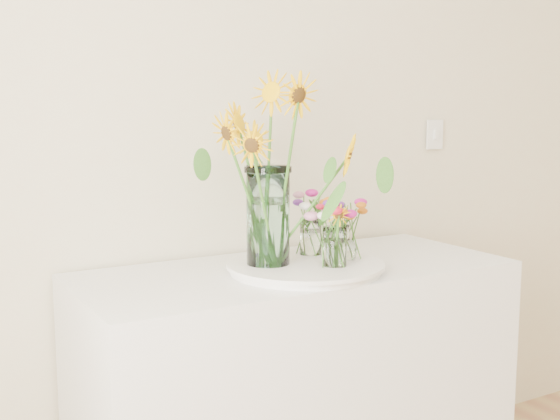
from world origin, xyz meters
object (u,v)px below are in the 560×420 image
object	(u,v)px
tray	(305,268)
small_vase_a	(335,247)
counter	(296,400)
small_vase_b	(345,242)
small_vase_c	(311,237)
mason_jar	(268,216)

from	to	relation	value
tray	small_vase_a	size ratio (longest dim) A/B	3.74
counter	small_vase_a	world-z (taller)	small_vase_a
small_vase_b	small_vase_c	bearing A→B (deg)	116.88
tray	counter	bearing A→B (deg)	81.60
counter	tray	distance (m)	0.47
counter	small_vase_c	world-z (taller)	small_vase_c
counter	small_vase_b	xyz separation A→B (m)	(0.13, -0.08, 0.53)
small_vase_a	small_vase_b	size ratio (longest dim) A/B	1.09
counter	small_vase_c	distance (m)	0.54
mason_jar	small_vase_c	size ratio (longest dim) A/B	2.49
small_vase_a	tray	bearing A→B (deg)	123.04
small_vase_c	small_vase_a	bearing A→B (deg)	-99.17
counter	small_vase_b	bearing A→B (deg)	-32.64
counter	small_vase_a	xyz separation A→B (m)	(0.04, -0.15, 0.54)
small_vase_b	counter	bearing A→B (deg)	147.36
small_vase_c	counter	bearing A→B (deg)	-157.53
small_vase_b	tray	bearing A→B (deg)	174.55
tray	mason_jar	size ratio (longest dim) A/B	1.51
small_vase_a	small_vase_b	distance (m)	0.11
counter	tray	size ratio (longest dim) A/B	2.99
tray	small_vase_b	bearing A→B (deg)	-5.45
counter	mason_jar	xyz separation A→B (m)	(-0.12, -0.03, 0.63)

